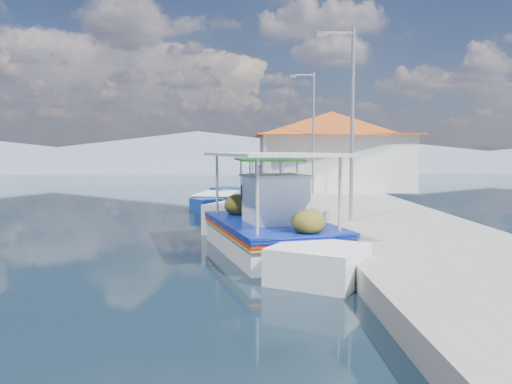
{
  "coord_description": "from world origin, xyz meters",
  "views": [
    {
      "loc": [
        1.2,
        -14.05,
        2.78
      ],
      "look_at": [
        1.62,
        3.5,
        1.3
      ],
      "focal_mm": 35.88,
      "sensor_mm": 36.0,
      "label": 1
    }
  ],
  "objects": [
    {
      "name": "caique_far",
      "position": [
        2.64,
        16.76,
        0.47
      ],
      "size": [
        2.41,
        7.21,
        2.53
      ],
      "rotation": [
        0.0,
        0.0,
        0.06
      ],
      "color": "white",
      "rests_on": "ground"
    },
    {
      "name": "lamp_post_far",
      "position": [
        4.51,
        11.0,
        3.85
      ],
      "size": [
        1.21,
        0.14,
        6.0
      ],
      "color": "#A5A8AD",
      "rests_on": "quay"
    },
    {
      "name": "harbor_building",
      "position": [
        6.2,
        15.0,
        2.78
      ],
      "size": [
        10.49,
        10.49,
        4.4
      ],
      "color": "white",
      "rests_on": "quay"
    },
    {
      "name": "quay",
      "position": [
        5.9,
        6.0,
        0.25
      ],
      "size": [
        5.0,
        44.0,
        0.5
      ],
      "primitive_type": "cube",
      "color": "gray",
      "rests_on": "ground"
    },
    {
      "name": "bollards",
      "position": [
        3.8,
        5.25,
        0.65
      ],
      "size": [
        0.2,
        17.2,
        0.3
      ],
      "color": "#A5A8AD",
      "rests_on": "quay"
    },
    {
      "name": "main_caique",
      "position": [
        1.94,
        -0.41,
        0.57
      ],
      "size": [
        4.14,
        8.7,
        2.97
      ],
      "rotation": [
        0.0,
        0.0,
        -0.27
      ],
      "color": "white",
      "rests_on": "ground"
    },
    {
      "name": "mountain_ridge",
      "position": [
        6.54,
        56.0,
        2.04
      ],
      "size": [
        171.4,
        96.0,
        5.5
      ],
      "color": "slate",
      "rests_on": "ground"
    },
    {
      "name": "lamp_post_near",
      "position": [
        4.51,
        2.0,
        3.85
      ],
      "size": [
        1.21,
        0.14,
        6.0
      ],
      "color": "#A5A8AD",
      "rests_on": "quay"
    },
    {
      "name": "caique_green_canopy",
      "position": [
        2.09,
        5.42,
        0.4
      ],
      "size": [
        2.6,
        7.13,
        2.68
      ],
      "rotation": [
        0.0,
        0.0,
        -0.1
      ],
      "color": "white",
      "rests_on": "ground"
    },
    {
      "name": "ground",
      "position": [
        0.0,
        0.0,
        0.0
      ],
      "size": [
        160.0,
        160.0,
        0.0
      ],
      "primitive_type": "plane",
      "color": "black",
      "rests_on": "ground"
    },
    {
      "name": "caique_blue_hull",
      "position": [
        -0.11,
        10.43,
        0.28
      ],
      "size": [
        2.29,
        5.66,
        1.02
      ],
      "rotation": [
        0.0,
        0.0,
        0.16
      ],
      "color": "#193B96",
      "rests_on": "ground"
    }
  ]
}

